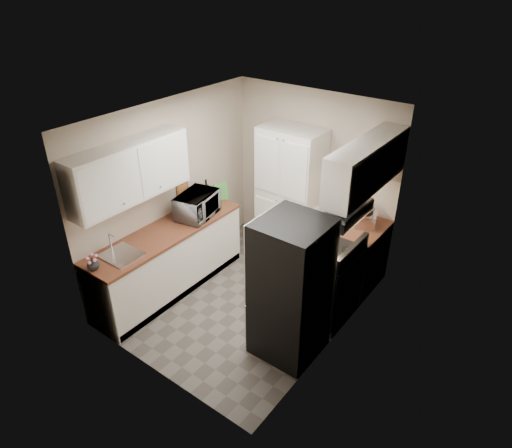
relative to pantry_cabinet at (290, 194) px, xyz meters
The scene contains 16 objects.
ground 1.66m from the pantry_cabinet, 81.35° to the right, with size 3.20×3.20×0.00m, color #56514C.
room_shell 1.48m from the pantry_cabinet, 82.18° to the right, with size 2.64×3.24×2.52m.
pantry_cabinet is the anchor object (origin of this frame).
base_cabinet_left 2.00m from the pantry_cabinet, 114.36° to the right, with size 0.60×2.30×0.88m, color silver.
countertop_left 1.92m from the pantry_cabinet, 114.36° to the right, with size 0.63×2.33×0.04m, color brown.
base_cabinet_right 1.32m from the pantry_cabinet, ahead, with size 0.60×0.80×0.88m, color silver.
countertop_right 1.20m from the pantry_cabinet, ahead, with size 0.63×0.83×0.04m, color brown.
electric_range 1.58m from the pantry_cabinet, 38.22° to the right, with size 0.71×0.78×1.13m.
refrigerator 2.07m from the pantry_cabinet, 56.54° to the right, with size 0.70×0.72×1.70m, color #B7B7BC.
microwave 1.41m from the pantry_cabinet, 121.49° to the right, with size 0.61×0.41×0.34m, color #AEAFB2.
wine_bottle 1.22m from the pantry_cabinet, 139.67° to the right, with size 0.08×0.08×0.32m, color black.
flower_vase 2.95m from the pantry_cabinet, 106.13° to the right, with size 0.14×0.14×0.15m, color silver.
cutting_board 1.02m from the pantry_cabinet, 142.00° to the right, with size 0.02×0.21×0.26m, color green.
toaster_oven 1.23m from the pantry_cabinet, ahead, with size 0.26×0.33×0.19m, color #A9A9AE.
fruit_basket 1.22m from the pantry_cabinet, ahead, with size 0.22×0.22×0.09m, color #D54D0D, non-canonical shape.
kitchen_mat 1.24m from the pantry_cabinet, 62.55° to the right, with size 0.50×0.80×0.01m, color tan.
Camera 1 is at (3.01, -3.82, 3.95)m, focal length 32.00 mm.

